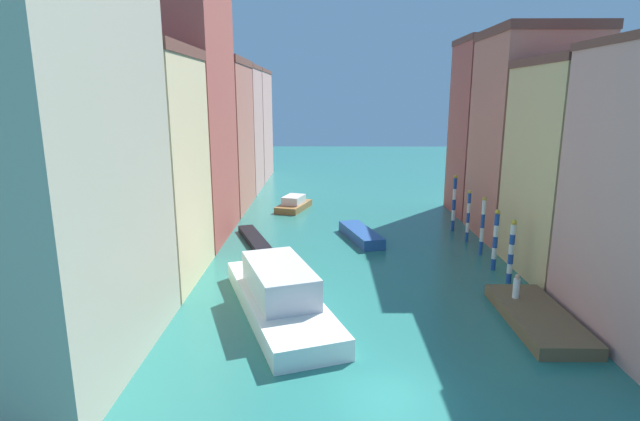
# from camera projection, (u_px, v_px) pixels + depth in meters

# --- Properties ---
(ground_plane) EXTENTS (154.00, 154.00, 0.00)m
(ground_plane) POSITION_uv_depth(u_px,v_px,m) (352.00, 232.00, 43.59)
(ground_plane) COLOR #28756B
(building_left_0) EXTENTS (7.85, 11.98, 17.78)m
(building_left_0) POSITION_uv_depth(u_px,v_px,m) (34.00, 166.00, 20.45)
(building_left_0) COLOR #BCB299
(building_left_0) RESTS_ON ground
(building_left_1) EXTENTS (7.85, 8.79, 14.73)m
(building_left_1) POSITION_uv_depth(u_px,v_px,m) (133.00, 167.00, 31.00)
(building_left_1) COLOR beige
(building_left_1) RESTS_ON ground
(building_left_2) EXTENTS (7.85, 10.99, 20.78)m
(building_left_2) POSITION_uv_depth(u_px,v_px,m) (177.00, 113.00, 40.13)
(building_left_2) COLOR #B25147
(building_left_2) RESTS_ON ground
(building_left_3) EXTENTS (7.85, 10.89, 15.50)m
(building_left_3) POSITION_uv_depth(u_px,v_px,m) (210.00, 135.00, 51.74)
(building_left_3) COLOR #C6705B
(building_left_3) RESTS_ON ground
(building_left_4) EXTENTS (7.85, 8.42, 15.40)m
(building_left_4) POSITION_uv_depth(u_px,v_px,m) (228.00, 129.00, 61.41)
(building_left_4) COLOR tan
(building_left_4) RESTS_ON ground
(building_left_5) EXTENTS (7.85, 11.49, 15.41)m
(building_left_5) POSITION_uv_depth(u_px,v_px,m) (242.00, 125.00, 71.45)
(building_left_5) COLOR tan
(building_left_5) RESTS_ON ground
(building_right_1) EXTENTS (7.85, 8.88, 14.14)m
(building_right_1) POSITION_uv_depth(u_px,v_px,m) (585.00, 169.00, 32.11)
(building_right_1) COLOR #DBB77A
(building_right_1) RESTS_ON ground
(building_right_2) EXTENTS (7.85, 8.86, 17.04)m
(building_right_2) POSITION_uv_depth(u_px,v_px,m) (530.00, 136.00, 40.65)
(building_right_2) COLOR #C6705B
(building_right_2) RESTS_ON ground
(building_right_3) EXTENTS (7.85, 7.51, 17.23)m
(building_right_3) POSITION_uv_depth(u_px,v_px,m) (496.00, 128.00, 48.86)
(building_right_3) COLOR #B25147
(building_right_3) RESTS_ON ground
(waterfront_dock) EXTENTS (3.11, 7.77, 0.67)m
(waterfront_dock) POSITION_uv_depth(u_px,v_px,m) (538.00, 318.00, 25.97)
(waterfront_dock) COLOR brown
(waterfront_dock) RESTS_ON ground
(person_on_dock) EXTENTS (0.36, 0.36, 1.40)m
(person_on_dock) POSITION_uv_depth(u_px,v_px,m) (516.00, 287.00, 27.55)
(person_on_dock) COLOR white
(person_on_dock) RESTS_ON waterfront_dock
(mooring_pole_0) EXTENTS (0.37, 0.37, 4.20)m
(mooring_pole_0) POSITION_uv_depth(u_px,v_px,m) (511.00, 251.00, 31.29)
(mooring_pole_0) COLOR #1E479E
(mooring_pole_0) RESTS_ON ground
(mooring_pole_1) EXTENTS (0.35, 0.35, 4.28)m
(mooring_pole_1) POSITION_uv_depth(u_px,v_px,m) (495.00, 239.00, 33.67)
(mooring_pole_1) COLOR #1E479E
(mooring_pole_1) RESTS_ON ground
(mooring_pole_2) EXTENTS (0.30, 0.30, 4.49)m
(mooring_pole_2) POSITION_uv_depth(u_px,v_px,m) (482.00, 226.00, 36.86)
(mooring_pole_2) COLOR #1E479E
(mooring_pole_2) RESTS_ON ground
(mooring_pole_3) EXTENTS (0.28, 0.28, 4.32)m
(mooring_pole_3) POSITION_uv_depth(u_px,v_px,m) (468.00, 216.00, 40.26)
(mooring_pole_3) COLOR #1E479E
(mooring_pole_3) RESTS_ON ground
(mooring_pole_4) EXTENTS (0.33, 0.33, 5.04)m
(mooring_pole_4) POSITION_uv_depth(u_px,v_px,m) (454.00, 203.00, 43.53)
(mooring_pole_4) COLOR #1E479E
(mooring_pole_4) RESTS_ON ground
(vaporetto_white) EXTENTS (7.74, 12.98, 2.78)m
(vaporetto_white) POSITION_uv_depth(u_px,v_px,m) (280.00, 294.00, 27.19)
(vaporetto_white) COLOR white
(vaporetto_white) RESTS_ON ground
(gondola_black) EXTENTS (4.46, 9.40, 0.51)m
(gondola_black) POSITION_uv_depth(u_px,v_px,m) (257.00, 242.00, 39.70)
(gondola_black) COLOR black
(gondola_black) RESTS_ON ground
(motorboat_0) EXTENTS (3.81, 5.70, 1.48)m
(motorboat_0) POSITION_uv_depth(u_px,v_px,m) (294.00, 204.00, 52.28)
(motorboat_0) COLOR olive
(motorboat_0) RESTS_ON ground
(motorboat_1) EXTENTS (3.52, 6.82, 0.87)m
(motorboat_1) POSITION_uv_depth(u_px,v_px,m) (361.00, 235.00, 41.24)
(motorboat_1) COLOR #234C93
(motorboat_1) RESTS_ON ground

